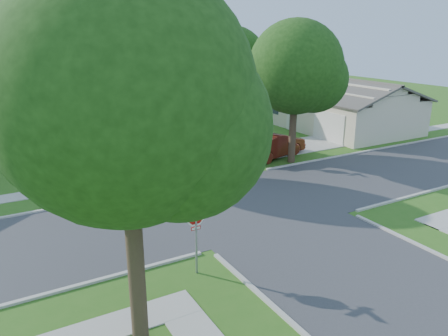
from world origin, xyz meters
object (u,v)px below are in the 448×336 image
tree_e_mid (163,50)px  tree_e_far (120,48)px  stop_sign_sw (196,218)px  house_ne_near (333,109)px  car_curb_west (64,94)px  stop_sign_ne (267,132)px  car_driveway (274,145)px  tree_e_near (232,66)px  tree_w_mid (52,49)px  tree_w_near (88,64)px  tree_ne_corner (296,72)px  car_curb_east (116,97)px  tree_sw_corner (128,108)px  house_ne_far (227,86)px  tree_w_far (32,55)px

tree_e_mid → tree_e_far: (-0.00, 13.00, -0.27)m
stop_sign_sw → house_ne_near: size_ratio=0.22×
tree_e_mid → car_curb_west: tree_e_mid is taller
stop_sign_ne → car_driveway: 2.05m
stop_sign_sw → tree_e_mid: tree_e_mid is taller
tree_e_near → tree_w_mid: tree_w_mid is taller
house_ne_near → car_curb_west: size_ratio=2.76×
tree_w_near → car_curb_west: (3.44, 28.90, -5.40)m
tree_ne_corner → car_curb_west: tree_ne_corner is taller
stop_sign_sw → tree_w_mid: tree_w_mid is taller
tree_ne_corner → car_curb_west: size_ratio=1.76×
car_curb_west → tree_e_mid: bearing=114.3°
stop_sign_sw → car_driveway: bearing=44.2°
tree_e_near → tree_ne_corner: 5.06m
tree_e_near → car_curb_east: 23.47m
tree_w_near → car_curb_west: tree_w_near is taller
stop_sign_ne → tree_sw_corner: (-12.14, -11.69, 4.23)m
car_driveway → tree_sw_corner: bearing=117.1°
tree_sw_corner → tree_ne_corner: size_ratio=1.10×
tree_sw_corner → car_curb_east: tree_sw_corner is taller
stop_sign_sw → tree_sw_corner: size_ratio=0.31×
stop_sign_ne → house_ne_near: bearing=29.1°
tree_e_near → tree_w_near: (-9.40, 0.00, 0.47)m
tree_e_mid → tree_ne_corner: 16.89m
tree_w_near → tree_sw_corner: bearing=-99.9°
stop_sign_sw → tree_e_mid: (9.46, 25.71, 4.22)m
tree_w_near → car_curb_east: 24.80m
tree_w_mid → house_ne_near: bearing=-25.9°
tree_w_near → house_ne_near: size_ratio=0.66×
tree_e_near → tree_w_mid: (-9.39, 12.00, 0.85)m
tree_e_mid → tree_sw_corner: bearing=-113.5°
stop_sign_sw → house_ne_far: (20.69, 33.70, -0.51)m
tree_w_far → car_curb_east: bearing=-15.0°
stop_sign_sw → tree_w_mid: bearing=89.9°
tree_e_mid → car_driveway: 16.27m
tree_e_mid → tree_ne_corner: size_ratio=1.06×
tree_ne_corner → house_ne_far: size_ratio=0.64×
stop_sign_ne → tree_e_near: bearing=89.3°
tree_sw_corner → house_ne_near: bearing=37.5°
tree_ne_corner → tree_e_mid: bearing=95.4°
tree_sw_corner → car_curb_west: (6.24, 44.90, -5.55)m
tree_e_near → house_ne_far: bearing=60.7°
stop_sign_sw → tree_e_near: (9.45, 13.71, 3.61)m
stop_sign_ne → car_curb_east: size_ratio=0.69×
tree_ne_corner → house_ne_near: 12.47m
tree_e_mid → house_ne_near: bearing=-41.7°
tree_w_mid → tree_ne_corner: (11.00, -16.80, -0.90)m
tree_w_near → house_ne_far: tree_w_near is taller
tree_sw_corner → car_curb_east: bearing=74.7°
tree_w_near → house_ne_near: bearing=5.5°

